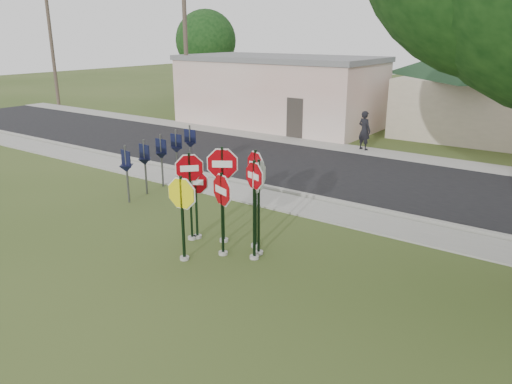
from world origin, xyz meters
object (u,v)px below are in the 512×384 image
Objects in this scene: stop_sign_center at (222,203)px; stop_sign_yellow at (182,207)px; utility_pole_near at (186,42)px; pedestrian at (364,130)px; stop_sign_left at (190,184)px.

stop_sign_yellow is (-0.61, -0.81, -0.01)m from stop_sign_center.
stop_sign_center is at bearing -44.64° from utility_pole_near.
utility_pole_near is 4.99× the size of pedestrian.
utility_pole_near is at bearing 135.36° from stop_sign_center.
stop_sign_left is at bearing -46.91° from utility_pole_near.
stop_sign_left is 13.08m from pedestrian.
utility_pole_near is (-13.66, 14.91, 3.54)m from stop_sign_yellow.
utility_pole_near is (-14.27, 14.10, 3.53)m from stop_sign_center.
stop_sign_center is 0.90× the size of stop_sign_left.
pedestrian is (-1.98, 13.34, -0.43)m from stop_sign_center.
stop_sign_yellow is 0.90× the size of stop_sign_left.
stop_sign_center is 1.00× the size of stop_sign_yellow.
stop_sign_yellow is 0.25× the size of utility_pole_near.
utility_pole_near is (-12.92, 13.81, 3.35)m from stop_sign_left.
stop_sign_left is 1.37× the size of pedestrian.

